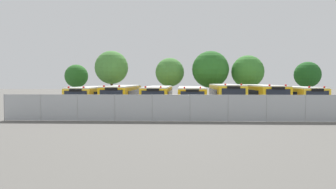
{
  "coord_description": "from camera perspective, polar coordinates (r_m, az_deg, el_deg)",
  "views": [
    {
      "loc": [
        -1.34,
        -31.84,
        3.03
      ],
      "look_at": [
        -2.48,
        0.0,
        1.6
      ],
      "focal_mm": 32.68,
      "sensor_mm": 36.0,
      "label": 1
    }
  ],
  "objects": [
    {
      "name": "school_bus_5",
      "position": [
        33.15,
        16.76,
        -0.29
      ],
      "size": [
        2.77,
        11.35,
        2.74
      ],
      "rotation": [
        0.0,
        0.0,
        3.16
      ],
      "color": "yellow",
      "rests_on": "ground_plane"
    },
    {
      "name": "traffic_cone",
      "position": [
        24.78,
        17.89,
        -3.93
      ],
      "size": [
        0.42,
        0.42,
        0.55
      ],
      "primitive_type": "cone",
      "color": "#EA5914",
      "rests_on": "ground_plane"
    },
    {
      "name": "tree_1",
      "position": [
        42.48,
        -10.63,
        4.97
      ],
      "size": [
        4.52,
        4.52,
        7.11
      ],
      "color": "#4C3823",
      "rests_on": "ground_plane"
    },
    {
      "name": "chainlink_fence",
      "position": [
        22.81,
        4.13,
        -2.44
      ],
      "size": [
        28.33,
        0.07,
        2.01
      ],
      "color": "#9EA0A3",
      "rests_on": "ground_plane"
    },
    {
      "name": "school_bus_2",
      "position": [
        31.87,
        -1.82,
        -0.44
      ],
      "size": [
        2.74,
        10.65,
        2.58
      ],
      "rotation": [
        0.0,
        0.0,
        3.12
      ],
      "color": "yellow",
      "rests_on": "ground_plane"
    },
    {
      "name": "tree_0",
      "position": [
        46.29,
        -16.63,
        3.3
      ],
      "size": [
        3.34,
        3.34,
        5.39
      ],
      "color": "#4C3823",
      "rests_on": "ground_plane"
    },
    {
      "name": "tree_2",
      "position": [
        42.04,
        0.47,
        4.22
      ],
      "size": [
        3.93,
        3.93,
        6.17
      ],
      "color": "#4C3823",
      "rests_on": "ground_plane"
    },
    {
      "name": "ground_plane",
      "position": [
        32.01,
        4.45,
        -2.87
      ],
      "size": [
        160.0,
        160.0,
        0.0
      ],
      "primitive_type": "plane",
      "color": "#595651"
    },
    {
      "name": "school_bus_4",
      "position": [
        32.36,
        10.68,
        -0.24
      ],
      "size": [
        2.66,
        9.82,
        2.79
      ],
      "rotation": [
        0.0,
        0.0,
        3.14
      ],
      "color": "yellow",
      "rests_on": "ground_plane"
    },
    {
      "name": "tree_5",
      "position": [
        44.83,
        24.45,
        3.36
      ],
      "size": [
        3.46,
        3.46,
        5.58
      ],
      "color": "#4C3823",
      "rests_on": "ground_plane"
    },
    {
      "name": "school_bus_1",
      "position": [
        32.37,
        -8.39,
        -0.34
      ],
      "size": [
        2.52,
        11.41,
        2.66
      ],
      "rotation": [
        0.0,
        0.0,
        3.14
      ],
      "color": "#EAA80C",
      "rests_on": "ground_plane"
    },
    {
      "name": "tree_4",
      "position": [
        43.02,
        14.78,
        4.24
      ],
      "size": [
        4.39,
        4.39,
        6.48
      ],
      "color": "#4C3823",
      "rests_on": "ground_plane"
    },
    {
      "name": "school_bus_6",
      "position": [
        33.86,
        22.57,
        -0.46
      ],
      "size": [
        2.6,
        10.08,
        2.58
      ],
      "rotation": [
        0.0,
        0.0,
        3.16
      ],
      "color": "yellow",
      "rests_on": "ground_plane"
    },
    {
      "name": "school_bus_3",
      "position": [
        32.05,
        4.29,
        -0.47
      ],
      "size": [
        2.74,
        10.8,
        2.52
      ],
      "rotation": [
        0.0,
        0.0,
        3.13
      ],
      "color": "#EAA80C",
      "rests_on": "ground_plane"
    },
    {
      "name": "school_bus_0",
      "position": [
        33.27,
        -14.05,
        -0.41
      ],
      "size": [
        2.63,
        10.59,
        2.54
      ],
      "rotation": [
        0.0,
        0.0,
        3.15
      ],
      "color": "yellow",
      "rests_on": "ground_plane"
    },
    {
      "name": "tree_3",
      "position": [
        41.76,
        8.18,
        4.66
      ],
      "size": [
        4.97,
        4.97,
        7.06
      ],
      "color": "#4C3823",
      "rests_on": "ground_plane"
    }
  ]
}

